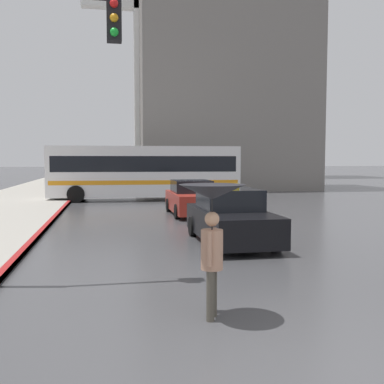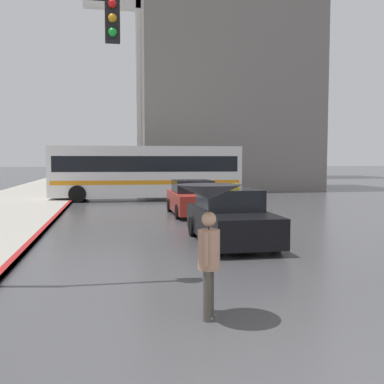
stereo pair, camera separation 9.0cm
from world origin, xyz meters
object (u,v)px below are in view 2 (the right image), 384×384
at_px(pedestrian_with_umbrella, 209,214).
at_px(city_bus, 146,170).
at_px(taxi, 230,218).
at_px(sedan_red, 193,199).
at_px(traffic_light, 28,76).
at_px(monument_cross, 142,45).

bearing_deg(pedestrian_with_umbrella, city_bus, 21.62).
height_order(taxi, sedan_red, taxi).
distance_m(sedan_red, traffic_light, 11.78).
bearing_deg(monument_cross, taxi, -87.58).
relative_size(taxi, sedan_red, 1.03).
distance_m(taxi, monument_cross, 24.86).
xyz_separation_m(pedestrian_with_umbrella, traffic_light, (-2.90, 2.42, 2.34)).
bearing_deg(traffic_light, sedan_red, 64.06).
distance_m(pedestrian_with_umbrella, traffic_light, 4.45).
bearing_deg(taxi, traffic_light, 36.06).
xyz_separation_m(sedan_red, monument_cross, (-1.08, 15.89, 10.43)).
bearing_deg(pedestrian_with_umbrella, monument_cross, 21.36).
xyz_separation_m(sedan_red, city_bus, (-1.46, 7.36, 1.06)).
bearing_deg(pedestrian_with_umbrella, traffic_light, 73.46).
bearing_deg(pedestrian_with_umbrella, sedan_red, 14.07).
height_order(sedan_red, city_bus, city_bus).
bearing_deg(sedan_red, traffic_light, 64.06).
relative_size(traffic_light, monument_cross, 0.29).
xyz_separation_m(traffic_light, monument_cross, (3.87, 26.07, 7.18)).
relative_size(sedan_red, monument_cross, 0.22).
xyz_separation_m(taxi, traffic_light, (-4.83, -3.52, 3.22)).
relative_size(taxi, pedestrian_with_umbrella, 2.16).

